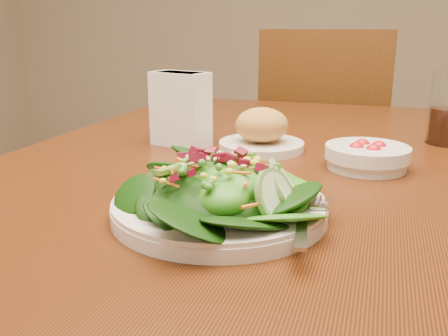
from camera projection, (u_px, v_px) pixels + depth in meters
The scene contains 6 objects.
dining_table at pixel (250, 212), 0.92m from camera, with size 0.90×1.40×0.75m.
chair_far at pixel (324, 159), 1.81m from camera, with size 0.46×0.46×0.97m.
salad_plate at pixel (226, 195), 0.62m from camera, with size 0.28×0.27×0.08m.
bread_plate at pixel (262, 133), 0.96m from camera, with size 0.16×0.16×0.08m.
tomato_bowl at pixel (367, 156), 0.84m from camera, with size 0.14×0.14×0.05m.
napkin_holder at pixel (181, 107), 0.98m from camera, with size 0.12×0.09×0.14m.
Camera 1 is at (0.22, -0.84, 0.99)m, focal length 40.00 mm.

